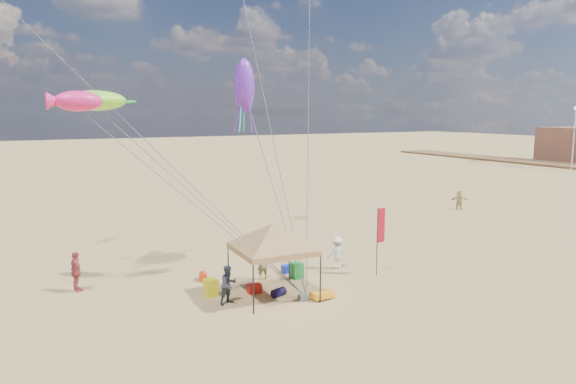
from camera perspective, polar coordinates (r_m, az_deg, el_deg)
name	(u,v)px	position (r m, az deg, el deg)	size (l,w,h in m)	color
ground	(324,300)	(21.74, 3.85, -11.54)	(280.00, 280.00, 0.00)	tan
canopy_tent	(273,226)	(21.27, -1.65, -3.71)	(5.73, 5.73, 3.54)	black
feather_flag	(380,230)	(24.69, 9.88, -4.03)	(0.49, 0.09, 3.20)	black
cooler_red	(254,289)	(22.48, -3.64, -10.34)	(0.54, 0.38, 0.38)	red
cooler_blue	(288,269)	(25.10, -0.02, -8.28)	(0.54, 0.38, 0.38)	#1627B6
bag_navy	(279,292)	(22.03, -1.01, -10.75)	(0.36, 0.36, 0.60)	black
bag_orange	(203,276)	(24.35, -9.13, -8.95)	(0.36, 0.36, 0.60)	#F1390D
chair_green	(297,270)	(24.33, 0.96, -8.44)	(0.50, 0.50, 0.70)	#198A36
chair_yellow	(211,287)	(22.33, -8.29, -10.11)	(0.50, 0.50, 0.70)	#FFF41C
crate_grey	(303,297)	(21.60, 1.65, -11.26)	(0.34, 0.30, 0.28)	slate
beach_cart	(322,295)	(21.75, 3.71, -10.97)	(0.90, 0.50, 0.24)	#FFA01C
person_near_a	(262,263)	(24.02, -2.78, -7.65)	(0.55, 0.36, 1.52)	tan
person_near_b	(229,285)	(21.21, -6.41, -9.87)	(0.75, 0.59, 1.55)	#373D4B
person_near_c	(337,253)	(25.69, 5.30, -6.52)	(1.02, 0.59, 1.58)	white
person_far_a	(76,271)	(24.12, -21.83, -7.95)	(1.01, 0.42, 1.73)	#AA4149
person_far_c	(459,200)	(42.98, 17.96, -0.83)	(1.40, 0.44, 1.51)	tan
lamp_north	(575,127)	(78.88, 28.47, 6.14)	(0.50, 0.50, 8.25)	silver
turtle_kite	(95,101)	(24.74, -20.05, 9.23)	(2.63, 2.10, 0.88)	#8EFF30
fish_kite	(78,101)	(22.50, -21.65, 9.08)	(1.82, 0.91, 0.81)	#FA2376
squid_kite	(244,86)	(23.08, -4.73, 11.32)	(0.89, 0.89, 2.31)	purple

